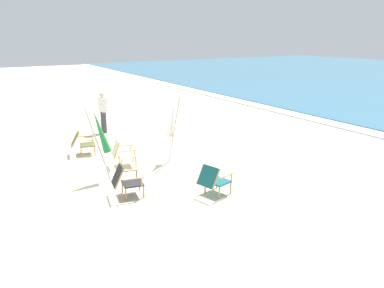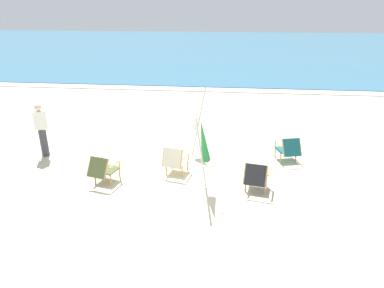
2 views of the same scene
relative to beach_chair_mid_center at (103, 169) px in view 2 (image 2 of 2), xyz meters
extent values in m
plane|color=beige|center=(1.93, 0.32, -0.42)|extent=(80.00, 80.00, 0.00)
cube|color=teal|center=(1.93, 31.04, -0.37)|extent=(80.00, 40.00, 0.10)
cube|color=white|center=(1.93, 10.74, -0.39)|extent=(80.00, 1.10, 0.06)
cube|color=#515B33|center=(0.04, 0.16, -0.10)|extent=(0.62, 0.59, 0.04)
cube|color=#515B33|center=(-0.05, -0.19, 0.12)|extent=(0.55, 0.40, 0.47)
cylinder|color=tan|center=(-0.13, 0.43, -0.26)|extent=(0.04, 0.04, 0.32)
cylinder|color=tan|center=(0.32, 0.31, -0.26)|extent=(0.04, 0.04, 0.32)
cylinder|color=tan|center=(-0.24, 0.01, -0.26)|extent=(0.04, 0.04, 0.32)
cylinder|color=tan|center=(0.21, -0.10, -0.26)|extent=(0.04, 0.04, 0.32)
cube|color=tan|center=(-0.23, 0.21, 0.12)|extent=(0.17, 0.52, 0.02)
cylinder|color=tan|center=(-0.19, 0.40, 0.01)|extent=(0.04, 0.04, 0.22)
cube|color=tan|center=(0.31, 0.07, 0.12)|extent=(0.17, 0.52, 0.02)
cylinder|color=tan|center=(0.35, 0.26, 0.01)|extent=(0.04, 0.04, 0.22)
cylinder|color=tan|center=(-0.30, -0.13, 0.12)|extent=(0.11, 0.29, 0.47)
cylinder|color=tan|center=(0.20, -0.26, 0.12)|extent=(0.11, 0.29, 0.47)
cube|color=#28282D|center=(3.89, 0.16, -0.10)|extent=(0.60, 0.57, 0.04)
cube|color=#28282D|center=(3.82, -0.18, 0.13)|extent=(0.53, 0.35, 0.48)
cylinder|color=tan|center=(3.70, 0.42, -0.26)|extent=(0.04, 0.04, 0.32)
cylinder|color=tan|center=(4.16, 0.33, -0.26)|extent=(0.04, 0.04, 0.32)
cylinder|color=tan|center=(3.62, -0.01, -0.26)|extent=(0.04, 0.04, 0.32)
cylinder|color=tan|center=(4.08, -0.09, -0.26)|extent=(0.04, 0.04, 0.32)
cube|color=tan|center=(3.61, 0.20, 0.12)|extent=(0.13, 0.53, 0.02)
cylinder|color=tan|center=(3.65, 0.38, 0.01)|extent=(0.04, 0.04, 0.22)
cube|color=tan|center=(4.16, 0.09, 0.12)|extent=(0.13, 0.53, 0.02)
cylinder|color=tan|center=(4.20, 0.28, 0.01)|extent=(0.04, 0.04, 0.22)
cylinder|color=tan|center=(3.57, -0.14, 0.13)|extent=(0.09, 0.26, 0.49)
cylinder|color=tan|center=(4.07, -0.23, 0.13)|extent=(0.09, 0.26, 0.49)
cube|color=#196066|center=(4.87, 2.02, -0.10)|extent=(0.62, 0.59, 0.04)
cube|color=#196066|center=(4.96, 1.66, 0.12)|extent=(0.55, 0.40, 0.47)
cylinder|color=tan|center=(4.59, 2.17, -0.26)|extent=(0.04, 0.04, 0.32)
cylinder|color=tan|center=(5.04, 2.29, -0.26)|extent=(0.04, 0.04, 0.32)
cylinder|color=tan|center=(4.69, 1.75, -0.26)|extent=(0.04, 0.04, 0.32)
cylinder|color=tan|center=(5.15, 1.87, -0.26)|extent=(0.04, 0.04, 0.32)
cube|color=tan|center=(4.60, 1.93, 0.12)|extent=(0.16, 0.52, 0.02)
cylinder|color=tan|center=(4.56, 2.11, 0.01)|extent=(0.04, 0.04, 0.22)
cube|color=tan|center=(5.15, 2.07, 0.12)|extent=(0.16, 0.52, 0.02)
cylinder|color=tan|center=(5.10, 2.25, 0.01)|extent=(0.04, 0.04, 0.22)
cylinder|color=tan|center=(4.71, 1.60, 0.12)|extent=(0.11, 0.29, 0.47)
cylinder|color=tan|center=(5.21, 1.72, 0.12)|extent=(0.11, 0.29, 0.47)
cube|color=beige|center=(1.78, 0.86, -0.10)|extent=(0.61, 0.58, 0.04)
cube|color=beige|center=(1.71, 0.54, 0.14)|extent=(0.53, 0.31, 0.50)
cylinder|color=tan|center=(1.59, 1.12, -0.26)|extent=(0.04, 0.04, 0.32)
cylinder|color=tan|center=(2.05, 1.02, -0.26)|extent=(0.04, 0.04, 0.32)
cylinder|color=tan|center=(1.50, 0.69, -0.26)|extent=(0.04, 0.04, 0.32)
cylinder|color=tan|center=(1.96, 0.60, -0.26)|extent=(0.04, 0.04, 0.32)
cube|color=tan|center=(1.50, 0.90, 0.12)|extent=(0.14, 0.52, 0.02)
cylinder|color=tan|center=(1.54, 1.08, 0.01)|extent=(0.04, 0.04, 0.22)
cube|color=tan|center=(2.05, 0.78, 0.12)|extent=(0.14, 0.52, 0.02)
cylinder|color=tan|center=(2.09, 0.96, 0.01)|extent=(0.04, 0.04, 0.22)
cylinder|color=tan|center=(1.46, 0.59, 0.14)|extent=(0.08, 0.22, 0.50)
cylinder|color=tan|center=(1.96, 0.48, 0.14)|extent=(0.08, 0.22, 0.50)
cylinder|color=#B7B2A8|center=(2.26, 2.21, 0.61)|extent=(0.42, 0.27, 2.07)
cone|color=white|center=(2.20, 2.18, 0.97)|extent=(0.49, 0.41, 1.18)
sphere|color=#B7B2A8|center=(2.08, 2.11, 1.64)|extent=(0.06, 0.06, 0.06)
cylinder|color=#B7B2A8|center=(2.54, -0.22, 0.59)|extent=(0.27, 0.55, 2.04)
cone|color=#23843D|center=(2.58, -0.14, 0.95)|extent=(0.40, 0.55, 1.17)
sphere|color=#B7B2A8|center=(2.65, 0.02, 1.61)|extent=(0.06, 0.06, 0.06)
cylinder|color=#383842|center=(-2.40, 1.53, 0.01)|extent=(0.22, 0.22, 0.86)
cube|color=white|center=(-2.40, 1.53, 0.72)|extent=(0.39, 0.30, 0.56)
sphere|color=beige|center=(-2.40, 1.53, 1.11)|extent=(0.20, 0.20, 0.20)
camera|label=1|loc=(11.90, -2.97, 3.38)|focal=35.00mm
camera|label=2|loc=(3.12, -7.52, 3.89)|focal=32.00mm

